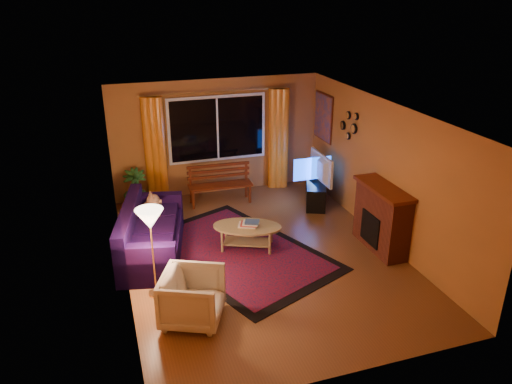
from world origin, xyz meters
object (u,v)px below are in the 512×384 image
object	(u,v)px
sofa	(152,231)
armchair	(192,295)
tv_console	(315,192)
coffee_table	(247,237)
bench	(220,194)
floor_lamp	(153,254)

from	to	relation	value
sofa	armchair	bearing A→B (deg)	-69.03
tv_console	coffee_table	bearing A→B (deg)	-120.69
bench	coffee_table	xyz separation A→B (m)	(-0.04, -2.04, 0.02)
bench	armchair	size ratio (longest dim) A/B	1.64
sofa	tv_console	distance (m)	3.73
sofa	tv_console	size ratio (longest dim) A/B	1.89
sofa	floor_lamp	world-z (taller)	floor_lamp
armchair	tv_console	world-z (taller)	armchair
bench	coffee_table	size ratio (longest dim) A/B	1.12
floor_lamp	coffee_table	world-z (taller)	floor_lamp
sofa	floor_lamp	distance (m)	1.27
bench	armchair	xyz separation A→B (m)	(-1.34, -3.76, 0.21)
bench	sofa	distance (m)	2.40
bench	armchair	world-z (taller)	armchair
sofa	armchair	world-z (taller)	sofa
sofa	coffee_table	bearing A→B (deg)	2.09
armchair	floor_lamp	bearing A→B (deg)	52.10
sofa	tv_console	world-z (taller)	sofa
armchair	bench	bearing A→B (deg)	5.01
bench	floor_lamp	world-z (taller)	floor_lamp
coffee_table	armchair	bearing A→B (deg)	-127.20
sofa	coffee_table	xyz separation A→B (m)	(1.59, -0.30, -0.22)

